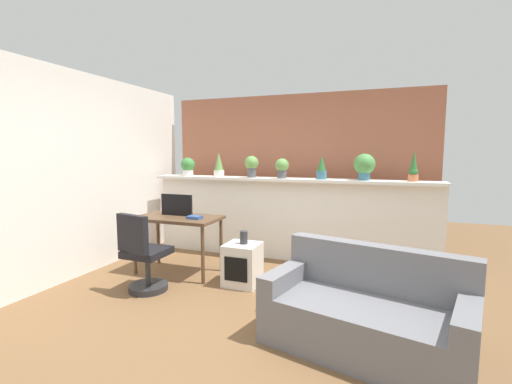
{
  "coord_description": "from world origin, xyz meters",
  "views": [
    {
      "loc": [
        1.35,
        -2.94,
        1.58
      ],
      "look_at": [
        -0.25,
        1.37,
        1.06
      ],
      "focal_mm": 24.58,
      "sensor_mm": 36.0,
      "label": 1
    }
  ],
  "objects": [
    {
      "name": "ground_plane",
      "position": [
        0.0,
        0.0,
        0.0
      ],
      "size": [
        12.0,
        12.0,
        0.0
      ],
      "primitive_type": "plane",
      "color": "brown"
    },
    {
      "name": "divider_wall",
      "position": [
        0.0,
        2.0,
        0.59
      ],
      "size": [
        4.2,
        0.16,
        1.17
      ],
      "primitive_type": "cube",
      "color": "white",
      "rests_on": "ground"
    },
    {
      "name": "plant_shelf",
      "position": [
        0.0,
        1.96,
        1.19
      ],
      "size": [
        4.2,
        0.36,
        0.04
      ],
      "primitive_type": "cube",
      "color": "white",
      "rests_on": "divider_wall"
    },
    {
      "name": "brick_wall_behind",
      "position": [
        0.0,
        2.6,
        1.25
      ],
      "size": [
        4.2,
        0.1,
        2.5
      ],
      "primitive_type": "cube",
      "color": "#AD664C",
      "rests_on": "ground"
    },
    {
      "name": "side_wall_left",
      "position": [
        -2.35,
        0.4,
        1.3
      ],
      "size": [
        0.12,
        4.4,
        2.6
      ],
      "primitive_type": "cube",
      "color": "white",
      "rests_on": "ground"
    },
    {
      "name": "potted_plant_0",
      "position": [
        -1.64,
        1.97,
        1.37
      ],
      "size": [
        0.23,
        0.23,
        0.29
      ],
      "color": "silver",
      "rests_on": "plant_shelf"
    },
    {
      "name": "potted_plant_1",
      "position": [
        -1.08,
        1.97,
        1.38
      ],
      "size": [
        0.16,
        0.16,
        0.37
      ],
      "color": "silver",
      "rests_on": "plant_shelf"
    },
    {
      "name": "potted_plant_2",
      "position": [
        -0.53,
        1.95,
        1.4
      ],
      "size": [
        0.21,
        0.21,
        0.32
      ],
      "color": "#4C4C51",
      "rests_on": "plant_shelf"
    },
    {
      "name": "potted_plant_3",
      "position": [
        -0.05,
        1.92,
        1.37
      ],
      "size": [
        0.19,
        0.19,
        0.29
      ],
      "color": "#4C4C51",
      "rests_on": "plant_shelf"
    },
    {
      "name": "potted_plant_4",
      "position": [
        0.52,
        1.94,
        1.36
      ],
      "size": [
        0.14,
        0.14,
        0.33
      ],
      "color": "#386B84",
      "rests_on": "plant_shelf"
    },
    {
      "name": "potted_plant_5",
      "position": [
        1.08,
        1.98,
        1.41
      ],
      "size": [
        0.28,
        0.28,
        0.36
      ],
      "color": "#386B84",
      "rests_on": "plant_shelf"
    },
    {
      "name": "potted_plant_6",
      "position": [
        1.69,
        1.99,
        1.37
      ],
      "size": [
        0.13,
        0.13,
        0.39
      ],
      "color": "#C66B42",
      "rests_on": "plant_shelf"
    },
    {
      "name": "desk",
      "position": [
        -1.17,
        0.92,
        0.67
      ],
      "size": [
        1.1,
        0.6,
        0.75
      ],
      "color": "brown",
      "rests_on": "ground"
    },
    {
      "name": "tv_monitor",
      "position": [
        -1.23,
        1.0,
        0.89
      ],
      "size": [
        0.46,
        0.04,
        0.28
      ],
      "primitive_type": "cube",
      "color": "black",
      "rests_on": "desk"
    },
    {
      "name": "office_chair",
      "position": [
        -1.18,
        0.22,
        0.39
      ],
      "size": [
        0.48,
        0.49,
        0.91
      ],
      "color": "#262628",
      "rests_on": "ground"
    },
    {
      "name": "side_cube_shelf",
      "position": [
        -0.21,
        0.81,
        0.25
      ],
      "size": [
        0.4,
        0.41,
        0.5
      ],
      "color": "silver",
      "rests_on": "ground"
    },
    {
      "name": "vase_on_shelf",
      "position": [
        -0.2,
        0.83,
        0.58
      ],
      "size": [
        0.09,
        0.09,
        0.15
      ],
      "primitive_type": "cylinder",
      "color": "#2D2D33",
      "rests_on": "side_cube_shelf"
    },
    {
      "name": "book_on_desk",
      "position": [
        -0.89,
        0.87,
        0.77
      ],
      "size": [
        0.17,
        0.13,
        0.04
      ],
      "primitive_type": "cube",
      "color": "#2D4C8C",
      "rests_on": "desk"
    },
    {
      "name": "couch",
      "position": [
        1.25,
        -0.12,
        0.28
      ],
      "size": [
        1.7,
        1.12,
        0.8
      ],
      "color": "slate",
      "rests_on": "ground"
    }
  ]
}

